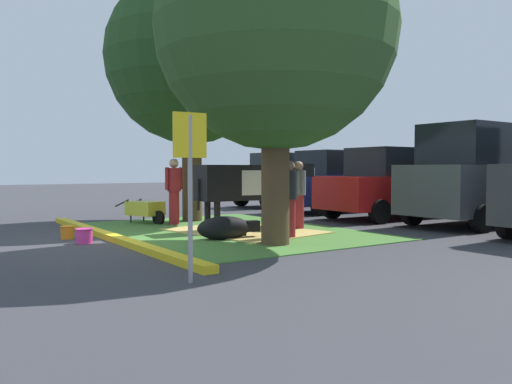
% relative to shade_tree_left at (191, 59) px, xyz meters
% --- Properties ---
extents(ground_plane, '(80.00, 80.00, 0.00)m').
position_rel_shade_tree_left_xyz_m(ground_plane, '(2.82, -2.79, -4.37)').
color(ground_plane, '#38383D').
extents(grass_island, '(7.04, 5.04, 0.02)m').
position_rel_shade_tree_left_xyz_m(grass_island, '(2.41, -0.37, -4.36)').
color(grass_island, '#477A33').
rests_on(grass_island, ground).
extents(curb_yellow, '(8.24, 0.24, 0.12)m').
position_rel_shade_tree_left_xyz_m(curb_yellow, '(2.41, -3.05, -4.31)').
color(curb_yellow, yellow).
rests_on(curb_yellow, ground).
extents(hay_bedding, '(3.58, 2.94, 0.04)m').
position_rel_shade_tree_left_xyz_m(hay_bedding, '(2.86, -0.14, -4.35)').
color(hay_bedding, tan).
rests_on(hay_bedding, ground).
extents(shade_tree_left, '(4.59, 4.59, 6.69)m').
position_rel_shade_tree_left_xyz_m(shade_tree_left, '(0.00, 0.00, 0.00)').
color(shade_tree_left, '#4C3823').
rests_on(shade_tree_left, ground).
extents(shade_tree_right, '(4.49, 4.49, 6.26)m').
position_rel_shade_tree_left_xyz_m(shade_tree_right, '(4.83, -0.73, -0.38)').
color(shade_tree_right, '#4C3823').
rests_on(shade_tree_right, ground).
extents(cow_holstein, '(0.83, 3.14, 1.55)m').
position_rel_shade_tree_left_xyz_m(cow_holstein, '(2.60, 0.17, -3.27)').
color(cow_holstein, black).
rests_on(cow_holstein, ground).
extents(calf_lying, '(0.72, 1.33, 0.48)m').
position_rel_shade_tree_left_xyz_m(calf_lying, '(3.69, -1.14, -4.13)').
color(calf_lying, black).
rests_on(calf_lying, ground).
extents(person_handler, '(0.34, 0.50, 1.60)m').
position_rel_shade_tree_left_xyz_m(person_handler, '(4.30, 0.00, -3.52)').
color(person_handler, maroon).
rests_on(person_handler, ground).
extents(person_visitor_near, '(0.53, 0.34, 1.60)m').
position_rel_shade_tree_left_xyz_m(person_visitor_near, '(3.20, 1.13, -3.51)').
color(person_visitor_near, maroon).
rests_on(person_visitor_near, ground).
extents(person_visitor_far, '(0.34, 0.52, 1.68)m').
position_rel_shade_tree_left_xyz_m(person_visitor_far, '(0.60, -0.81, -3.46)').
color(person_visitor_far, maroon).
rests_on(person_visitor_far, ground).
extents(wheelbarrow, '(1.60, 0.97, 0.63)m').
position_rel_shade_tree_left_xyz_m(wheelbarrow, '(-0.12, -1.29, -3.99)').
color(wheelbarrow, gold).
rests_on(wheelbarrow, ground).
extents(parking_sign, '(0.06, 0.44, 2.13)m').
position_rel_shade_tree_left_xyz_m(parking_sign, '(6.82, -3.51, -2.87)').
color(parking_sign, '#99999E').
rests_on(parking_sign, ground).
extents(bucket_orange, '(0.29, 0.29, 0.27)m').
position_rel_shade_tree_left_xyz_m(bucket_orange, '(1.75, -3.73, -4.23)').
color(bucket_orange, orange).
rests_on(bucket_orange, ground).
extents(bucket_pink, '(0.33, 0.33, 0.29)m').
position_rel_shade_tree_left_xyz_m(bucket_pink, '(2.59, -3.63, -4.22)').
color(bucket_pink, '#EA3893').
rests_on(bucket_pink, ground).
extents(sedan_silver, '(2.03, 4.40, 2.02)m').
position_rel_shade_tree_left_xyz_m(sedan_silver, '(-3.18, 5.59, -3.39)').
color(sedan_silver, silver).
rests_on(sedan_silver, ground).
extents(sedan_blue, '(2.03, 4.40, 2.02)m').
position_rel_shade_tree_left_xyz_m(sedan_blue, '(-0.14, 5.37, -3.39)').
color(sedan_blue, navy).
rests_on(sedan_blue, ground).
extents(sedan_red, '(2.03, 4.40, 2.02)m').
position_rel_shade_tree_left_xyz_m(sedan_red, '(2.46, 5.11, -3.39)').
color(sedan_red, red).
rests_on(sedan_red, ground).
extents(suv_black, '(2.13, 4.60, 2.52)m').
position_rel_shade_tree_left_xyz_m(suv_black, '(4.97, 5.65, -3.10)').
color(suv_black, '#4C5156').
rests_on(suv_black, ground).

